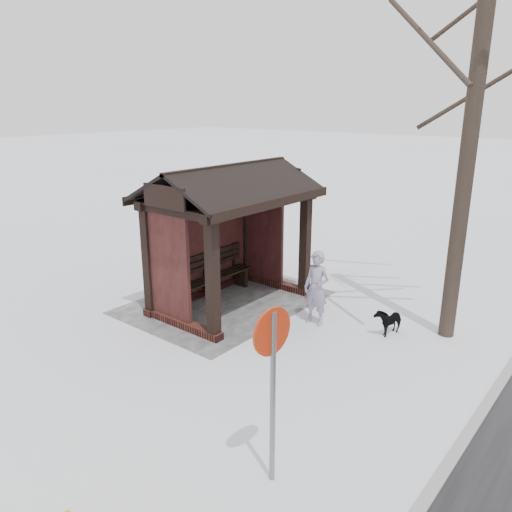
{
  "coord_description": "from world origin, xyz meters",
  "views": [
    {
      "loc": [
        7.6,
        6.89,
        4.28
      ],
      "look_at": [
        0.13,
        0.8,
        1.31
      ],
      "focal_mm": 35.0,
      "sensor_mm": 36.0,
      "label": 1
    }
  ],
  "objects_px": {
    "pedestrian": "(316,288)",
    "road_sign": "(272,358)",
    "bus_shelter": "(225,208)",
    "dog": "(389,320)"
  },
  "relations": [
    {
      "from": "pedestrian",
      "to": "road_sign",
      "type": "distance_m",
      "value": 4.56
    },
    {
      "from": "dog",
      "to": "bus_shelter",
      "type": "bearing_deg",
      "value": -157.02
    },
    {
      "from": "dog",
      "to": "road_sign",
      "type": "relative_size",
      "value": 0.29
    },
    {
      "from": "pedestrian",
      "to": "dog",
      "type": "bearing_deg",
      "value": 22.34
    },
    {
      "from": "bus_shelter",
      "to": "pedestrian",
      "type": "distance_m",
      "value": 2.57
    },
    {
      "from": "road_sign",
      "to": "bus_shelter",
      "type": "bearing_deg",
      "value": -126.01
    },
    {
      "from": "dog",
      "to": "pedestrian",
      "type": "bearing_deg",
      "value": -149.95
    },
    {
      "from": "pedestrian",
      "to": "road_sign",
      "type": "relative_size",
      "value": 0.69
    },
    {
      "from": "bus_shelter",
      "to": "dog",
      "type": "bearing_deg",
      "value": 103.88
    },
    {
      "from": "bus_shelter",
      "to": "dog",
      "type": "distance_m",
      "value": 4.03
    }
  ]
}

